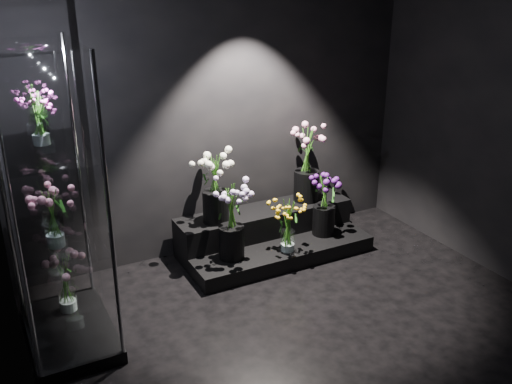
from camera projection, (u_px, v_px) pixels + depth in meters
floor at (333, 352)px, 4.20m from camera, size 4.00×4.00×0.00m
wall_back at (218, 109)px, 5.33m from camera, size 4.00×0.00×4.00m
wall_left at (13, 237)px, 2.82m from camera, size 0.00×4.00×4.00m
display_riser at (270, 235)px, 5.65m from camera, size 1.81×0.80×0.40m
display_case at (52, 205)px, 3.95m from camera, size 0.60×1.00×2.21m
bouquet_orange_bells at (288, 226)px, 5.27m from camera, size 0.30×0.30×0.51m
bouquet_lilac at (231, 215)px, 5.09m from camera, size 0.49×0.49×0.73m
bouquet_purple at (325, 201)px, 5.57m from camera, size 0.41×0.41×0.63m
bouquet_cream_roses at (215, 182)px, 5.24m from camera, size 0.47×0.47×0.66m
bouquet_pink_roses at (307, 161)px, 5.71m from camera, size 0.38×0.38×0.76m
bouquet_case_pink at (52, 215)px, 3.82m from camera, size 0.34×0.34×0.43m
bouquet_case_magenta at (39, 118)px, 3.82m from camera, size 0.28×0.28×0.36m
bouquet_case_base_pink at (65, 282)px, 4.44m from camera, size 0.36×0.36×0.49m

